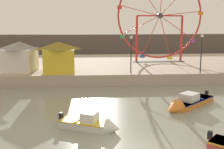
{
  "coord_description": "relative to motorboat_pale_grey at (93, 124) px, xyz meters",
  "views": [
    {
      "loc": [
        -2.16,
        -13.17,
        6.42
      ],
      "look_at": [
        -0.48,
        9.22,
        2.32
      ],
      "focal_mm": 44.42,
      "sensor_mm": 36.0,
      "label": 1
    }
  ],
  "objects": [
    {
      "name": "quay_promenade",
      "position": [
        2.12,
        21.52,
        0.28
      ],
      "size": [
        110.0,
        19.66,
        1.23
      ],
      "primitive_type": "cube",
      "color": "tan",
      "rests_on": "ground_plane"
    },
    {
      "name": "distant_town_skyline",
      "position": [
        2.12,
        39.82,
        1.86
      ],
      "size": [
        140.0,
        3.0,
        4.4
      ],
      "primitive_type": "cube",
      "color": "#564C47",
      "rests_on": "ground_plane"
    },
    {
      "name": "motorboat_pale_grey",
      "position": [
        0.0,
        0.0,
        0.0
      ],
      "size": [
        4.04,
        2.69,
        1.43
      ],
      "rotation": [
        0.0,
        0.0,
        5.86
      ],
      "color": "silver",
      "rests_on": "ground_plane"
    },
    {
      "name": "motorboat_orange_hull",
      "position": [
        7.29,
        4.1,
        -0.04
      ],
      "size": [
        5.23,
        4.72,
        1.48
      ],
      "rotation": [
        0.0,
        0.0,
        3.84
      ],
      "color": "orange",
      "rests_on": "ground_plane"
    },
    {
      "name": "ferris_wheel_red_frame",
      "position": [
        9.31,
        21.5,
        6.97
      ],
      "size": [
        11.74,
        1.2,
        12.09
      ],
      "color": "red",
      "rests_on": "quay_promenade"
    },
    {
      "name": "carnival_booth_white_ticket",
      "position": [
        -7.95,
        14.93,
        2.59
      ],
      "size": [
        3.82,
        4.19,
        3.27
      ],
      "rotation": [
        0.0,
        0.0,
        -0.1
      ],
      "color": "silver",
      "rests_on": "quay_promenade"
    },
    {
      "name": "carnival_booth_yellow_awning",
      "position": [
        -3.52,
        13.5,
        2.62
      ],
      "size": [
        3.76,
        3.11,
        3.33
      ],
      "rotation": [
        0.0,
        0.0,
        0.08
      ],
      "color": "yellow",
      "rests_on": "quay_promenade"
    },
    {
      "name": "promenade_lamp_near",
      "position": [
        4.16,
        12.75,
        3.48
      ],
      "size": [
        0.32,
        0.32,
        3.96
      ],
      "color": "#2D2D33",
      "rests_on": "quay_promenade"
    },
    {
      "name": "promenade_lamp_far",
      "position": [
        11.6,
        12.21,
        3.56
      ],
      "size": [
        0.32,
        0.32,
        4.1
      ],
      "color": "#2D2D33",
      "rests_on": "quay_promenade"
    }
  ]
}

